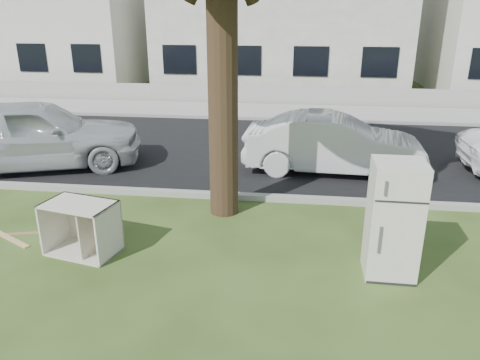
# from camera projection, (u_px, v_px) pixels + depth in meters

# --- Properties ---
(ground) EXTENTS (120.00, 120.00, 0.00)m
(ground) POSITION_uv_depth(u_px,v_px,m) (232.00, 260.00, 7.30)
(ground) COLOR #304117
(road) EXTENTS (120.00, 7.00, 0.01)m
(road) POSITION_uv_depth(u_px,v_px,m) (262.00, 150.00, 12.88)
(road) COLOR black
(road) RESTS_ON ground
(kerb_near) EXTENTS (120.00, 0.18, 0.12)m
(kerb_near) POSITION_uv_depth(u_px,v_px,m) (248.00, 199.00, 9.58)
(kerb_near) COLOR gray
(kerb_near) RESTS_ON ground
(kerb_far) EXTENTS (120.00, 0.18, 0.12)m
(kerb_far) POSITION_uv_depth(u_px,v_px,m) (270.00, 121.00, 16.18)
(kerb_far) COLOR gray
(kerb_far) RESTS_ON ground
(sidewalk) EXTENTS (120.00, 2.80, 0.01)m
(sidewalk) POSITION_uv_depth(u_px,v_px,m) (273.00, 112.00, 17.53)
(sidewalk) COLOR gray
(sidewalk) RESTS_ON ground
(low_wall) EXTENTS (120.00, 0.15, 0.70)m
(low_wall) POSITION_uv_depth(u_px,v_px,m) (275.00, 95.00, 18.89)
(low_wall) COLOR gray
(low_wall) RESTS_ON ground
(townhouse_left) EXTENTS (10.20, 8.16, 7.04)m
(townhouse_left) POSITION_uv_depth(u_px,v_px,m) (46.00, 10.00, 23.73)
(townhouse_left) COLOR silver
(townhouse_left) RESTS_ON ground
(townhouse_center) EXTENTS (11.22, 8.16, 7.44)m
(townhouse_center) POSITION_uv_depth(u_px,v_px,m) (283.00, 6.00, 22.27)
(townhouse_center) COLOR silver
(townhouse_center) RESTS_ON ground
(fridge) EXTENTS (0.72, 0.67, 1.73)m
(fridge) POSITION_uv_depth(u_px,v_px,m) (394.00, 220.00, 6.65)
(fridge) COLOR beige
(fridge) RESTS_ON ground
(cabinet) EXTENTS (1.21, 0.90, 0.85)m
(cabinet) POSITION_uv_depth(u_px,v_px,m) (81.00, 228.00, 7.39)
(cabinet) COLOR silver
(cabinet) RESTS_ON ground
(plank_a) EXTENTS (1.00, 0.33, 0.02)m
(plank_a) POSITION_uv_depth(u_px,v_px,m) (18.00, 234.00, 8.11)
(plank_a) COLOR olive
(plank_a) RESTS_ON ground
(plank_b) EXTENTS (0.88, 0.54, 0.02)m
(plank_b) POSITION_uv_depth(u_px,v_px,m) (12.00, 239.00, 7.92)
(plank_b) COLOR tan
(plank_b) RESTS_ON ground
(plank_c) EXTENTS (0.28, 0.89, 0.02)m
(plank_c) POSITION_uv_depth(u_px,v_px,m) (59.00, 232.00, 8.19)
(plank_c) COLOR tan
(plank_c) RESTS_ON ground
(car_center) EXTENTS (4.23, 1.66, 1.37)m
(car_center) POSITION_uv_depth(u_px,v_px,m) (333.00, 144.00, 10.97)
(car_center) COLOR silver
(car_center) RESTS_ON ground
(car_left) EXTENTS (5.32, 3.47, 1.68)m
(car_left) POSITION_uv_depth(u_px,v_px,m) (35.00, 134.00, 11.22)
(car_left) COLOR silver
(car_left) RESTS_ON ground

